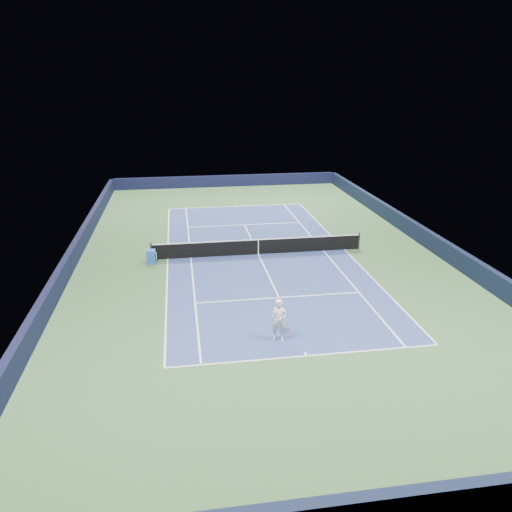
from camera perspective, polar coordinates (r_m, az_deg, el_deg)
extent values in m
plane|color=#2D502B|center=(30.52, 0.27, 0.21)|extent=(40.00, 40.00, 0.00)
cube|color=black|center=(49.36, -3.44, 8.56)|extent=(22.00, 0.35, 1.10)
cube|color=black|center=(13.78, 15.07, -26.25)|extent=(22.00, 0.35, 1.10)
cube|color=black|center=(33.71, 18.76, 2.04)|extent=(0.35, 40.00, 1.10)
cube|color=black|center=(30.63, -20.15, 0.10)|extent=(0.35, 40.00, 1.10)
cube|color=navy|center=(30.52, 0.27, 0.21)|extent=(10.97, 23.77, 0.01)
cube|color=white|center=(41.78, -2.34, 5.70)|extent=(10.97, 0.08, 0.00)
cube|color=white|center=(19.97, 5.81, -11.29)|extent=(10.97, 0.08, 0.00)
cube|color=white|center=(31.80, 10.07, 0.74)|extent=(0.08, 23.77, 0.00)
cube|color=white|center=(30.18, -10.07, -0.33)|extent=(0.08, 23.77, 0.00)
cube|color=white|center=(31.40, 7.70, 0.62)|extent=(0.08, 23.77, 0.00)
cube|color=white|center=(30.17, -7.47, -0.19)|extent=(0.08, 23.77, 0.00)
cube|color=white|center=(36.53, -1.33, 3.59)|extent=(8.23, 0.08, 0.00)
cube|color=white|center=(24.69, 2.64, -4.77)|extent=(8.23, 0.08, 0.00)
cube|color=white|center=(30.51, 0.27, 0.22)|extent=(0.08, 12.80, 0.00)
cube|color=white|center=(41.64, -2.31, 5.65)|extent=(0.08, 0.30, 0.00)
cube|color=white|center=(20.09, 5.70, -11.07)|extent=(0.08, 0.30, 0.00)
cylinder|color=black|center=(30.05, -11.87, 0.52)|extent=(0.10, 0.10, 1.07)
cylinder|color=black|center=(31.94, 11.68, 1.71)|extent=(0.10, 0.10, 1.07)
cube|color=black|center=(30.36, 0.27, 1.02)|extent=(12.80, 0.03, 0.91)
cube|color=white|center=(30.21, 0.27, 1.89)|extent=(12.80, 0.04, 0.06)
cube|color=white|center=(30.36, 0.27, 1.02)|extent=(0.05, 0.04, 0.91)
cube|color=blue|center=(29.57, -11.89, -0.07)|extent=(0.51, 0.46, 0.81)
cube|color=white|center=(29.53, -11.34, 0.04)|extent=(0.07, 0.36, 0.36)
imported|color=white|center=(20.56, 2.64, -7.35)|extent=(0.76, 0.62, 1.81)
cylinder|color=#C982A1|center=(20.67, 3.54, -7.86)|extent=(0.03, 0.03, 0.30)
cylinder|color=black|center=(20.78, 3.53, -8.44)|extent=(0.30, 0.02, 0.30)
cylinder|color=pink|center=(20.78, 3.53, -8.44)|extent=(0.32, 0.03, 0.32)
sphere|color=#ABCA2A|center=(20.92, 2.43, -3.02)|extent=(0.07, 0.07, 0.07)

